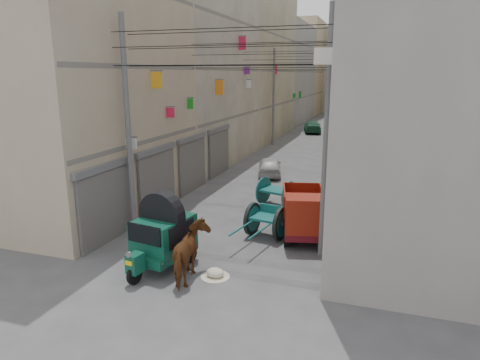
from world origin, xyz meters
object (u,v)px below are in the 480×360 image
at_px(auto_rickshaw, 163,234).
at_px(second_cart, 276,192).
at_px(mini_truck, 304,217).
at_px(tonga_cart, 266,220).
at_px(distant_car_white, 270,166).
at_px(horse, 191,253).
at_px(feed_sack, 215,273).
at_px(distant_car_green, 312,127).
at_px(distant_car_grey, 340,129).

xyz_separation_m(auto_rickshaw, second_cart, (1.86, 7.31, -0.42)).
bearing_deg(mini_truck, second_cart, 104.10).
height_order(tonga_cart, distant_car_white, tonga_cart).
xyz_separation_m(tonga_cart, horse, (-1.21, -3.97, 0.18)).
height_order(auto_rickshaw, feed_sack, auto_rickshaw).
xyz_separation_m(feed_sack, horse, (-0.61, -0.35, 0.69)).
xyz_separation_m(tonga_cart, distant_car_green, (-3.03, 29.87, -0.06)).
xyz_separation_m(horse, distant_car_white, (-1.17, 13.71, -0.27)).
height_order(tonga_cart, mini_truck, mini_truck).
bearing_deg(distant_car_white, distant_car_green, -102.66).
bearing_deg(feed_sack, distant_car_green, 94.13).
bearing_deg(feed_sack, auto_rickshaw, 174.15).
relative_size(tonga_cart, horse, 1.48).
height_order(mini_truck, second_cart, mini_truck).
relative_size(feed_sack, distant_car_green, 0.13).
distance_m(tonga_cart, mini_truck, 1.41).
bearing_deg(second_cart, distant_car_grey, 106.70).
distance_m(second_cart, distant_car_white, 6.14).
relative_size(feed_sack, distant_car_grey, 0.14).
distance_m(auto_rickshaw, horse, 1.36).
xyz_separation_m(second_cart, horse, (-0.65, -7.85, 0.15)).
relative_size(second_cart, distant_car_green, 0.43).
xyz_separation_m(auto_rickshaw, distant_car_green, (-0.60, 33.30, -0.50)).
bearing_deg(horse, distant_car_grey, -104.72).
bearing_deg(auto_rickshaw, feed_sack, 3.89).
relative_size(horse, distant_car_grey, 0.50).
xyz_separation_m(auto_rickshaw, tonga_cart, (2.43, 3.43, -0.44)).
distance_m(tonga_cart, distant_car_green, 30.02).
xyz_separation_m(second_cart, feed_sack, (-0.04, -7.50, -0.54)).
bearing_deg(distant_car_white, mini_truck, 96.97).
bearing_deg(mini_truck, tonga_cart, 174.68).
bearing_deg(second_cart, tonga_cart, -63.84).
height_order(horse, distant_car_grey, horse).
distance_m(distant_car_white, distant_car_grey, 18.84).
relative_size(tonga_cart, second_cart, 1.65).
distance_m(mini_truck, second_cart, 4.17).
relative_size(distant_car_white, distant_car_green, 0.80).
height_order(tonga_cart, distant_car_grey, distant_car_grey).
distance_m(horse, distant_car_white, 13.77).
height_order(mini_truck, feed_sack, mini_truck).
height_order(second_cart, distant_car_green, second_cart).
height_order(second_cart, horse, horse).
bearing_deg(mini_truck, auto_rickshaw, -150.02).
height_order(feed_sack, distant_car_grey, distant_car_grey).
bearing_deg(distant_car_green, tonga_cart, 83.93).
xyz_separation_m(horse, distant_car_grey, (1.13, 32.42, -0.18)).
relative_size(second_cart, distant_car_white, 0.53).
xyz_separation_m(tonga_cart, distant_car_grey, (-0.09, 28.45, -0.01)).
bearing_deg(mini_truck, distant_car_grey, 79.27).
height_order(auto_rickshaw, distant_car_green, auto_rickshaw).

